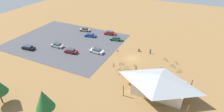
# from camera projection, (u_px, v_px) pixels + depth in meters

# --- Properties ---
(ground) EXTENTS (160.00, 160.00, 0.00)m
(ground) POSITION_uv_depth(u_px,v_px,m) (132.00, 58.00, 56.31)
(ground) COLOR olive
(ground) RESTS_ON ground
(parking_lot_asphalt) EXTENTS (39.21, 31.31, 0.05)m
(parking_lot_asphalt) POSITION_uv_depth(u_px,v_px,m) (66.00, 41.00, 66.90)
(parking_lot_asphalt) COLOR #424247
(parking_lot_asphalt) RESTS_ON ground
(bike_pavilion) EXTENTS (14.42, 9.37, 5.11)m
(bike_pavilion) POSITION_uv_depth(u_px,v_px,m) (159.00, 83.00, 41.28)
(bike_pavilion) COLOR beige
(bike_pavilion) RESTS_ON ground
(trash_bin) EXTENTS (0.60, 0.60, 0.90)m
(trash_bin) POSITION_uv_depth(u_px,v_px,m) (139.00, 50.00, 60.08)
(trash_bin) COLOR brown
(trash_bin) RESTS_ON ground
(lot_sign) EXTENTS (0.56, 0.08, 2.20)m
(lot_sign) POSITION_uv_depth(u_px,v_px,m) (118.00, 52.00, 56.80)
(lot_sign) COLOR #99999E
(lot_sign) RESTS_ON ground
(pine_mideast) EXTENTS (3.69, 3.69, 7.22)m
(pine_mideast) POSITION_uv_depth(u_px,v_px,m) (44.00, 100.00, 33.67)
(pine_mideast) COLOR brown
(pine_mideast) RESTS_ON ground
(bicycle_green_back_row) EXTENTS (1.18, 1.44, 0.88)m
(bicycle_green_back_row) POSITION_uv_depth(u_px,v_px,m) (179.00, 71.00, 49.68)
(bicycle_green_back_row) COLOR black
(bicycle_green_back_row) RESTS_ON ground
(bicycle_white_by_bin) EXTENTS (0.87, 1.54, 0.89)m
(bicycle_white_by_bin) POSITION_uv_depth(u_px,v_px,m) (126.00, 68.00, 51.18)
(bicycle_white_by_bin) COLOR black
(bicycle_white_by_bin) RESTS_ON ground
(bicycle_yellow_near_porch) EXTENTS (1.10, 1.39, 0.90)m
(bicycle_yellow_near_porch) POSITION_uv_depth(u_px,v_px,m) (176.00, 63.00, 53.43)
(bicycle_yellow_near_porch) COLOR black
(bicycle_yellow_near_porch) RESTS_ON ground
(bicycle_blue_yard_left) EXTENTS (1.57, 0.76, 0.87)m
(bicycle_blue_yard_left) POSITION_uv_depth(u_px,v_px,m) (162.00, 68.00, 50.84)
(bicycle_blue_yard_left) COLOR black
(bicycle_blue_yard_left) RESTS_ON ground
(bicycle_silver_yard_right) EXTENTS (1.04, 1.43, 0.81)m
(bicycle_silver_yard_right) POSITION_uv_depth(u_px,v_px,m) (135.00, 67.00, 51.70)
(bicycle_silver_yard_right) COLOR black
(bicycle_silver_yard_right) RESTS_ON ground
(bicycle_purple_lone_east) EXTENTS (1.17, 1.41, 0.85)m
(bicycle_purple_lone_east) POSITION_uv_depth(u_px,v_px,m) (122.00, 64.00, 52.93)
(bicycle_purple_lone_east) COLOR black
(bicycle_purple_lone_east) RESTS_ON ground
(bicycle_orange_yard_center) EXTENTS (0.65, 1.67, 0.89)m
(bicycle_orange_yard_center) POSITION_uv_depth(u_px,v_px,m) (113.00, 65.00, 52.57)
(bicycle_orange_yard_center) COLOR black
(bicycle_orange_yard_center) RESTS_ON ground
(bicycle_teal_lone_west) EXTENTS (0.99, 1.46, 0.91)m
(bicycle_teal_lone_west) POSITION_uv_depth(u_px,v_px,m) (119.00, 70.00, 50.32)
(bicycle_teal_lone_west) COLOR black
(bicycle_teal_lone_west) RESTS_ON ground
(bicycle_red_mid_cluster) EXTENTS (1.42, 0.92, 0.83)m
(bicycle_red_mid_cluster) POSITION_uv_depth(u_px,v_px,m) (166.00, 60.00, 54.98)
(bicycle_red_mid_cluster) COLOR black
(bicycle_red_mid_cluster) RESTS_ON ground
(bicycle_black_trailside) EXTENTS (1.02, 1.52, 0.83)m
(bicycle_black_trailside) POSITION_uv_depth(u_px,v_px,m) (121.00, 73.00, 48.89)
(bicycle_black_trailside) COLOR black
(bicycle_black_trailside) RESTS_ON ground
(bicycle_green_edge_north) EXTENTS (1.69, 0.66, 0.86)m
(bicycle_green_edge_north) POSITION_uv_depth(u_px,v_px,m) (173.00, 66.00, 51.87)
(bicycle_green_edge_north) COLOR black
(bicycle_green_edge_north) RESTS_ON ground
(bicycle_white_front_row) EXTENTS (1.79, 0.48, 0.81)m
(bicycle_white_front_row) POSITION_uv_depth(u_px,v_px,m) (131.00, 71.00, 49.79)
(bicycle_white_front_row) COLOR black
(bicycle_white_front_row) RESTS_ON ground
(car_blue_aisle_side) EXTENTS (4.67, 2.55, 1.29)m
(car_blue_aisle_side) POSITION_uv_depth(u_px,v_px,m) (90.00, 35.00, 70.23)
(car_blue_aisle_side) COLOR #1E42B2
(car_blue_aisle_side) RESTS_ON parking_lot_asphalt
(car_silver_front_row) EXTENTS (4.46, 1.93, 1.43)m
(car_silver_front_row) POSITION_uv_depth(u_px,v_px,m) (57.00, 45.00, 62.60)
(car_silver_front_row) COLOR #BCBCC1
(car_silver_front_row) RESTS_ON parking_lot_asphalt
(car_white_end_stall) EXTENTS (4.75, 2.08, 1.40)m
(car_white_end_stall) POSITION_uv_depth(u_px,v_px,m) (97.00, 51.00, 59.12)
(car_white_end_stall) COLOR white
(car_white_end_stall) RESTS_ON parking_lot_asphalt
(car_maroon_back_corner) EXTENTS (4.44, 2.23, 1.41)m
(car_maroon_back_corner) POSITION_uv_depth(u_px,v_px,m) (71.00, 51.00, 58.98)
(car_maroon_back_corner) COLOR maroon
(car_maroon_back_corner) RESTS_ON parking_lot_asphalt
(car_tan_near_entry) EXTENTS (4.53, 2.79, 1.42)m
(car_tan_near_entry) POSITION_uv_depth(u_px,v_px,m) (85.00, 29.00, 75.14)
(car_tan_near_entry) COLOR tan
(car_tan_near_entry) RESTS_ON parking_lot_asphalt
(car_green_mid_lot) EXTENTS (4.81, 2.66, 1.43)m
(car_green_mid_lot) POSITION_uv_depth(u_px,v_px,m) (116.00, 39.00, 67.27)
(car_green_mid_lot) COLOR #1E6B3D
(car_green_mid_lot) RESTS_ON parking_lot_asphalt
(car_black_inner_stall) EXTENTS (4.65, 2.27, 1.36)m
(car_black_inner_stall) POSITION_uv_depth(u_px,v_px,m) (28.00, 47.00, 61.14)
(car_black_inner_stall) COLOR black
(car_black_inner_stall) RESTS_ON parking_lot_asphalt
(car_red_far_end) EXTENTS (4.70, 2.22, 1.46)m
(car_red_far_end) POSITION_uv_depth(u_px,v_px,m) (110.00, 33.00, 71.86)
(car_red_far_end) COLOR red
(car_red_far_end) RESTS_ON parking_lot_asphalt
(visitor_at_bikes) EXTENTS (0.39, 0.40, 1.72)m
(visitor_at_bikes) POSITION_uv_depth(u_px,v_px,m) (150.00, 51.00, 58.57)
(visitor_at_bikes) COLOR #2D3347
(visitor_at_bikes) RESTS_ON ground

